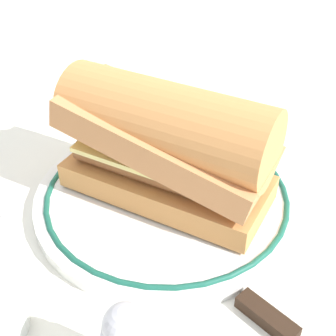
# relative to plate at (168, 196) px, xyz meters

# --- Properties ---
(ground_plane) EXTENTS (1.50, 1.50, 0.00)m
(ground_plane) POSITION_rel_plate_xyz_m (-0.00, -0.03, -0.01)
(ground_plane) COLOR silver
(plate) EXTENTS (0.28, 0.28, 0.01)m
(plate) POSITION_rel_plate_xyz_m (0.00, 0.00, 0.00)
(plate) COLOR white
(plate) RESTS_ON ground_plane
(sausage_sandwich) EXTENTS (0.23, 0.16, 0.12)m
(sausage_sandwich) POSITION_rel_plate_xyz_m (0.00, 0.00, 0.07)
(sausage_sandwich) COLOR #D08C4C
(sausage_sandwich) RESTS_ON plate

